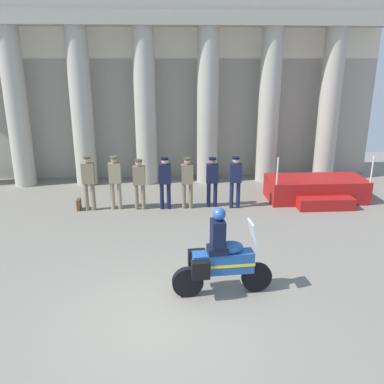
# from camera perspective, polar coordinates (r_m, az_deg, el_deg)

# --- Properties ---
(ground_plane) EXTENTS (28.00, 28.00, 0.00)m
(ground_plane) POSITION_cam_1_polar(r_m,az_deg,el_deg) (7.98, -4.50, -17.62)
(ground_plane) COLOR gray
(colonnade_backdrop) EXTENTS (18.41, 1.65, 7.07)m
(colonnade_backdrop) POSITION_cam_1_polar(r_m,az_deg,el_deg) (16.23, -6.55, 14.25)
(colonnade_backdrop) COLOR #A49F91
(colonnade_backdrop) RESTS_ON ground_plane
(reviewing_stand) EXTENTS (3.30, 1.99, 1.67)m
(reviewing_stand) POSITION_cam_1_polar(r_m,az_deg,el_deg) (14.70, 16.95, 0.28)
(reviewing_stand) COLOR #A51919
(reviewing_stand) RESTS_ON ground_plane
(officer_in_row_0) EXTENTS (0.39, 0.24, 1.78)m
(officer_in_row_0) POSITION_cam_1_polar(r_m,az_deg,el_deg) (13.33, -14.23, 1.78)
(officer_in_row_0) COLOR #7A7056
(officer_in_row_0) RESTS_ON ground_plane
(officer_in_row_1) EXTENTS (0.39, 0.24, 1.75)m
(officer_in_row_1) POSITION_cam_1_polar(r_m,az_deg,el_deg) (13.26, -10.67, 1.88)
(officer_in_row_1) COLOR gray
(officer_in_row_1) RESTS_ON ground_plane
(officer_in_row_2) EXTENTS (0.39, 0.24, 1.66)m
(officer_in_row_2) POSITION_cam_1_polar(r_m,az_deg,el_deg) (13.14, -7.37, 1.63)
(officer_in_row_2) COLOR #7A7056
(officer_in_row_2) RESTS_ON ground_plane
(officer_in_row_3) EXTENTS (0.39, 0.24, 1.70)m
(officer_in_row_3) POSITION_cam_1_polar(r_m,az_deg,el_deg) (13.09, -3.79, 1.81)
(officer_in_row_3) COLOR #141938
(officer_in_row_3) RESTS_ON ground_plane
(officer_in_row_4) EXTENTS (0.39, 0.24, 1.69)m
(officer_in_row_4) POSITION_cam_1_polar(r_m,az_deg,el_deg) (13.12, -0.66, 1.83)
(officer_in_row_4) COLOR #7A7056
(officer_in_row_4) RESTS_ON ground_plane
(officer_in_row_5) EXTENTS (0.39, 0.24, 1.66)m
(officer_in_row_5) POSITION_cam_1_polar(r_m,az_deg,el_deg) (13.28, 2.84, 1.93)
(officer_in_row_5) COLOR #141938
(officer_in_row_5) RESTS_ON ground_plane
(officer_in_row_6) EXTENTS (0.39, 0.24, 1.70)m
(officer_in_row_6) POSITION_cam_1_polar(r_m,az_deg,el_deg) (13.23, 6.07, 1.92)
(officer_in_row_6) COLOR #191E42
(officer_in_row_6) RESTS_ON ground_plane
(motorcycle_with_rider) EXTENTS (2.09, 0.72, 1.90)m
(motorcycle_with_rider) POSITION_cam_1_polar(r_m,az_deg,el_deg) (8.39, 3.88, -9.31)
(motorcycle_with_rider) COLOR black
(motorcycle_with_rider) RESTS_ON ground_plane
(briefcase_on_ground) EXTENTS (0.10, 0.32, 0.36)m
(briefcase_on_ground) POSITION_cam_1_polar(r_m,az_deg,el_deg) (13.72, -15.49, -1.68)
(briefcase_on_ground) COLOR brown
(briefcase_on_ground) RESTS_ON ground_plane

